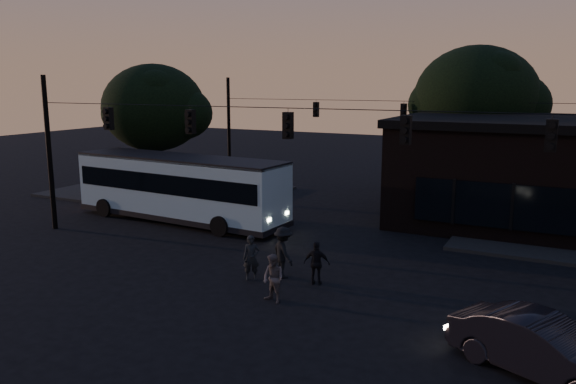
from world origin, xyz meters
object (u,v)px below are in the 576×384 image
at_px(car, 543,347).
at_px(pedestrian_d, 283,252).
at_px(pedestrian_b, 273,279).
at_px(bus, 180,185).
at_px(pedestrian_a, 251,258).
at_px(pedestrian_c, 317,263).
at_px(building, 556,172).

bearing_deg(car, pedestrian_d, 92.40).
relative_size(pedestrian_b, pedestrian_d, 0.85).
xyz_separation_m(car, pedestrian_b, (-8.15, 1.16, 0.07)).
relative_size(bus, pedestrian_a, 7.32).
height_order(bus, car, bus).
bearing_deg(pedestrian_c, pedestrian_b, 61.96).
distance_m(building, pedestrian_b, 17.40).
height_order(pedestrian_a, pedestrian_b, pedestrian_a).
bearing_deg(pedestrian_d, bus, 5.92).
height_order(bus, pedestrian_b, bus).
height_order(car, pedestrian_d, pedestrian_d).
distance_m(bus, pedestrian_a, 9.99).
height_order(pedestrian_b, pedestrian_d, pedestrian_d).
bearing_deg(car, bus, 87.39).
xyz_separation_m(pedestrian_b, pedestrian_d, (-0.83, 2.31, 0.15)).
height_order(pedestrian_b, pedestrian_c, pedestrian_b).
xyz_separation_m(pedestrian_c, pedestrian_d, (-1.43, 0.15, 0.16)).
distance_m(pedestrian_a, pedestrian_d, 1.21).
bearing_deg(pedestrian_a, pedestrian_d, 11.10).
bearing_deg(pedestrian_a, building, 25.78).
xyz_separation_m(pedestrian_a, pedestrian_b, (1.73, -1.52, -0.02)).
bearing_deg(pedestrian_b, building, 80.87).
distance_m(car, pedestrian_c, 8.25).
relative_size(building, pedestrian_c, 9.62).
relative_size(building, pedestrian_b, 9.47).
relative_size(car, pedestrian_d, 2.36).
relative_size(building, car, 3.39).
xyz_separation_m(pedestrian_a, pedestrian_c, (2.33, 0.64, -0.04)).
height_order(pedestrian_c, pedestrian_d, pedestrian_d).
bearing_deg(bus, pedestrian_a, -33.88).
distance_m(building, pedestrian_c, 15.23).
distance_m(building, car, 16.74).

